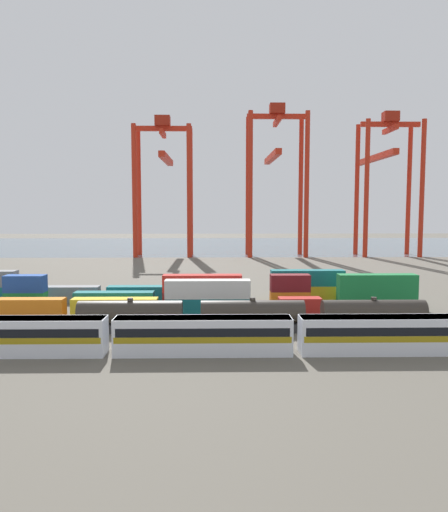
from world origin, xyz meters
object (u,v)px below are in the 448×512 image
at_px(shipping_container_2, 208,307).
at_px(shipping_container_17, 145,294).
at_px(shipping_container_7, 114,300).
at_px(gantry_crane_central, 276,167).
at_px(passenger_train, 203,334).
at_px(shipping_container_1, 115,307).
at_px(gantry_crane_west, 164,172).
at_px(shipping_container_8, 202,300).
at_px(freight_tank_row, 252,315).
at_px(shipping_container_12, 377,299).
at_px(shipping_container_10, 290,300).
at_px(gantry_crane_east, 385,169).
at_px(shipping_container_4, 300,307).
at_px(shipping_container_18, 226,294).

height_order(shipping_container_2, shipping_container_17, same).
distance_m(shipping_container_7, shipping_container_17, 6.85).
xyz_separation_m(shipping_container_7, gantry_crane_central, (35.61, 90.81, 28.05)).
bearing_deg(shipping_container_7, passenger_train, -60.07).
xyz_separation_m(shipping_container_1, gantry_crane_west, (-2.45, 96.30, 26.14)).
xyz_separation_m(shipping_container_8, gantry_crane_west, (-14.75, 90.62, 26.14)).
xyz_separation_m(freight_tank_row, shipping_container_2, (-5.72, 9.16, -0.69)).
relative_size(shipping_container_1, shipping_container_12, 1.00).
xyz_separation_m(shipping_container_1, shipping_container_17, (2.62, 11.36, 0.00)).
height_order(shipping_container_10, gantry_crane_west, gantry_crane_west).
relative_size(gantry_crane_central, gantry_crane_east, 1.05).
relative_size(shipping_container_7, gantry_crane_east, 0.26).
bearing_deg(shipping_container_17, shipping_container_4, -25.56).
relative_size(shipping_container_17, gantry_crane_west, 0.27).
distance_m(freight_tank_row, shipping_container_2, 10.82).
xyz_separation_m(shipping_container_4, shipping_container_8, (-14.08, 5.68, 0.00)).
bearing_deg(shipping_container_8, passenger_train, -88.43).
bearing_deg(shipping_container_7, shipping_container_10, 0.00).
relative_size(shipping_container_2, shipping_container_10, 2.00).
bearing_deg(passenger_train, shipping_container_17, 108.87).
height_order(passenger_train, shipping_container_4, passenger_train).
xyz_separation_m(shipping_container_1, shipping_container_12, (39.32, 5.68, 0.00)).
bearing_deg(passenger_train, gantry_crane_west, 97.62).
bearing_deg(gantry_crane_east, shipping_container_2, -120.81).
distance_m(shipping_container_1, gantry_crane_east, 123.71).
relative_size(shipping_container_8, shipping_container_18, 2.00).
bearing_deg(shipping_container_8, shipping_container_10, 0.00).
bearing_deg(gantry_crane_central, shipping_container_7, -111.41).
height_order(shipping_container_7, gantry_crane_west, gantry_crane_west).
bearing_deg(shipping_container_12, freight_tank_row, -143.98).
relative_size(shipping_container_17, gantry_crane_central, 0.25).
bearing_deg(shipping_container_4, gantry_crane_central, 85.24).
xyz_separation_m(shipping_container_1, gantry_crane_central, (34.41, 96.49, 28.05)).
relative_size(shipping_container_2, gantry_crane_central, 0.25).
height_order(shipping_container_1, shipping_container_12, same).
distance_m(shipping_container_18, gantry_crane_west, 90.78).
bearing_deg(passenger_train, gantry_crane_central, 79.48).
bearing_deg(shipping_container_17, shipping_container_8, -30.40).
distance_m(shipping_container_1, shipping_container_2, 13.19).
height_order(shipping_container_12, gantry_crane_central, gantry_crane_central).
xyz_separation_m(shipping_container_10, shipping_container_18, (-9.72, 5.68, 0.00)).
bearing_deg(shipping_container_2, shipping_container_17, 132.93).
xyz_separation_m(shipping_container_12, gantry_crane_east, (31.94, 91.70, 27.25)).
relative_size(freight_tank_row, gantry_crane_west, 0.96).
height_order(shipping_container_4, shipping_container_10, same).
bearing_deg(shipping_container_8, gantry_crane_east, 57.26).
relative_size(shipping_container_7, shipping_container_17, 1.00).
xyz_separation_m(passenger_train, gantry_crane_east, (58.29, 116.34, 26.41)).
bearing_deg(gantry_crane_central, shipping_container_1, -109.63).
bearing_deg(shipping_container_12, shipping_container_1, -171.78).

